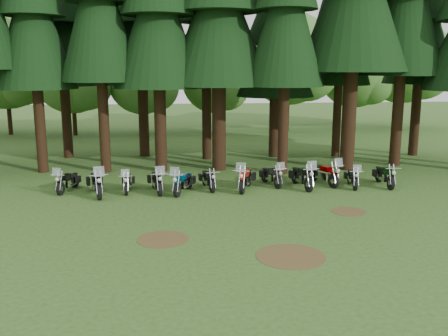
{
  "coord_description": "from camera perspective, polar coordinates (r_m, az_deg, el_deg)",
  "views": [
    {
      "loc": [
        -2.66,
        -18.39,
        5.85
      ],
      "look_at": [
        -0.13,
        5.0,
        1.0
      ],
      "focal_mm": 40.0,
      "sensor_mm": 36.0,
      "label": 1
    }
  ],
  "objects": [
    {
      "name": "pine_back_5",
      "position": [
        33.27,
        13.36,
        18.13
      ],
      "size": [
        3.94,
        3.94,
        16.33
      ],
      "color": "#311D10",
      "rests_on": "ground"
    },
    {
      "name": "decid_6",
      "position": [
        48.66,
        15.18,
        10.49
      ],
      "size": [
        7.06,
        6.86,
        8.82
      ],
      "color": "#311D10",
      "rests_on": "ground"
    },
    {
      "name": "pine_back_1",
      "position": [
        33.62,
        -18.35,
        17.68
      ],
      "size": [
        4.52,
        4.52,
        16.22
      ],
      "color": "#311D10",
      "rests_on": "ground"
    },
    {
      "name": "motorcycle_10",
      "position": [
        25.2,
        14.48,
        -1.14
      ],
      "size": [
        0.6,
        2.08,
        1.3
      ],
      "rotation": [
        0.0,
        0.0,
        -0.17
      ],
      "color": "black",
      "rests_on": "ground"
    },
    {
      "name": "motorcycle_1",
      "position": [
        23.53,
        -14.37,
        -1.8
      ],
      "size": [
        0.94,
        2.49,
        1.58
      ],
      "rotation": [
        0.0,
        0.0,
        0.26
      ],
      "color": "black",
      "rests_on": "ground"
    },
    {
      "name": "motorcycle_3",
      "position": [
        23.61,
        -7.7,
        -1.59
      ],
      "size": [
        0.69,
        2.33,
        1.46
      ],
      "rotation": [
        0.0,
        0.0,
        0.18
      ],
      "color": "black",
      "rests_on": "ground"
    },
    {
      "name": "dirt_patch_1",
      "position": [
        21.03,
        14.04,
        -4.85
      ],
      "size": [
        1.4,
        1.4,
        0.01
      ],
      "primitive_type": "cylinder",
      "color": "#4C3D1E",
      "rests_on": "ground"
    },
    {
      "name": "dirt_patch_2",
      "position": [
        15.96,
        7.63,
        -9.95
      ],
      "size": [
        2.2,
        2.2,
        0.01
      ],
      "primitive_type": "cylinder",
      "color": "#4C3D1E",
      "rests_on": "ground"
    },
    {
      "name": "pine_back_3",
      "position": [
        31.65,
        -2.09,
        18.62
      ],
      "size": [
        4.35,
        4.35,
        16.2
      ],
      "color": "#311D10",
      "rests_on": "ground"
    },
    {
      "name": "motorcycle_4",
      "position": [
        23.3,
        -4.7,
        -1.7
      ],
      "size": [
        1.11,
        2.24,
        1.45
      ],
      "rotation": [
        0.0,
        0.0,
        -0.37
      ],
      "color": "black",
      "rests_on": "ground"
    },
    {
      "name": "decid_7",
      "position": [
        50.34,
        20.31,
        11.37
      ],
      "size": [
        8.44,
        8.2,
        10.55
      ],
      "color": "#311D10",
      "rests_on": "ground"
    },
    {
      "name": "motorcycle_6",
      "position": [
        23.84,
        2.48,
        -1.29
      ],
      "size": [
        1.1,
        2.41,
        1.55
      ],
      "rotation": [
        0.0,
        0.0,
        -0.34
      ],
      "color": "black",
      "rests_on": "ground"
    },
    {
      "name": "decid_4",
      "position": [
        44.94,
        -0.77,
        9.76
      ],
      "size": [
        5.93,
        5.76,
        7.41
      ],
      "color": "#311D10",
      "rests_on": "ground"
    },
    {
      "name": "motorcycle_7",
      "position": [
        24.83,
        5.43,
        -0.96
      ],
      "size": [
        0.78,
        2.14,
        1.35
      ],
      "rotation": [
        0.0,
        0.0,
        0.25
      ],
      "color": "black",
      "rests_on": "ground"
    },
    {
      "name": "decid_3",
      "position": [
        43.59,
        -9.0,
        9.75
      ],
      "size": [
        6.12,
        5.95,
        7.65
      ],
      "color": "#311D10",
      "rests_on": "ground"
    },
    {
      "name": "motorcycle_0",
      "position": [
        24.66,
        -17.43,
        -1.55
      ],
      "size": [
        0.82,
        2.11,
        1.34
      ],
      "rotation": [
        0.0,
        0.0,
        -0.27
      ],
      "color": "black",
      "rests_on": "ground"
    },
    {
      "name": "motorcycle_5",
      "position": [
        24.0,
        -1.81,
        -1.38
      ],
      "size": [
        0.48,
        2.11,
        0.86
      ],
      "rotation": [
        0.0,
        0.0,
        0.16
      ],
      "color": "black",
      "rests_on": "ground"
    },
    {
      "name": "motorcycle_2",
      "position": [
        23.92,
        -10.97,
        -1.67
      ],
      "size": [
        0.38,
        2.02,
        1.28
      ],
      "rotation": [
        0.0,
        0.0,
        -0.0
      ],
      "color": "black",
      "rests_on": "ground"
    },
    {
      "name": "pine_back_2",
      "position": [
        33.07,
        -9.6,
        18.28
      ],
      "size": [
        4.85,
        4.85,
        16.3
      ],
      "color": "#311D10",
      "rests_on": "ground"
    },
    {
      "name": "motorcycle_9",
      "position": [
        25.35,
        11.27,
        -0.74
      ],
      "size": [
        1.12,
        2.38,
        1.53
      ],
      "rotation": [
        0.0,
        0.0,
        0.35
      ],
      "color": "black",
      "rests_on": "ground"
    },
    {
      "name": "motorcycle_11",
      "position": [
        25.87,
        17.89,
        -0.91
      ],
      "size": [
        0.37,
        2.3,
        0.93
      ],
      "rotation": [
        0.0,
        0.0,
        -0.05
      ],
      "color": "black",
      "rests_on": "ground"
    },
    {
      "name": "dirt_patch_0",
      "position": [
        17.41,
        -7.01,
        -8.07
      ],
      "size": [
        1.8,
        1.8,
        0.01
      ],
      "primitive_type": "cylinder",
      "color": "#4C3D1E",
      "rests_on": "ground"
    },
    {
      "name": "pine_back_4",
      "position": [
        32.43,
        5.99,
        15.83
      ],
      "size": [
        4.94,
        4.94,
        13.78
      ],
      "color": "#311D10",
      "rests_on": "ground"
    },
    {
      "name": "decid_1",
      "position": [
        46.12,
        -23.4,
        10.69
      ],
      "size": [
        7.91,
        7.69,
        9.88
      ],
      "color": "#311D10",
      "rests_on": "ground"
    },
    {
      "name": "ground",
      "position": [
        19.48,
        1.96,
        -5.83
      ],
      "size": [
        120.0,
        120.0,
        0.0
      ],
      "primitive_type": "plane",
      "color": "#2D551B",
      "rests_on": "ground"
    },
    {
      "name": "motorcycle_8",
      "position": [
        24.5,
        8.91,
        -1.07
      ],
      "size": [
        0.62,
        2.47,
        1.55
      ],
      "rotation": [
        0.0,
        0.0,
        0.13
      ],
      "color": "black",
      "rests_on": "ground"
    },
    {
      "name": "decid_2",
      "position": [
        43.87,
        -16.64,
        10.0
      ],
      "size": [
        6.72,
        6.53,
        8.4
      ],
      "color": "#311D10",
      "rests_on": "ground"
    },
    {
      "name": "decid_5",
      "position": [
        45.44,
        7.95,
        12.02
      ],
      "size": [
        8.45,
        8.21,
        10.56
      ],
      "color": "#311D10",
      "rests_on": "ground"
    }
  ]
}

